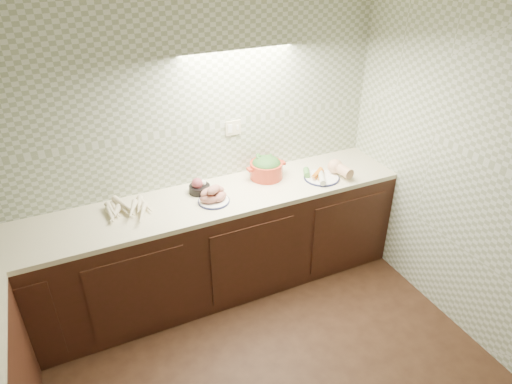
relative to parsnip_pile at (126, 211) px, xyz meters
name	(u,v)px	position (x,y,z in m)	size (l,w,h in m)	color
room	(274,229)	(0.41, -1.53, 0.69)	(3.60, 3.60, 2.60)	black
counter	(120,357)	(-0.27, -0.85, -0.48)	(3.60, 3.60, 0.90)	black
parsnip_pile	(126,211)	(0.00, 0.00, 0.00)	(0.36, 0.43, 0.08)	beige
sweet_potato_plate	(213,196)	(0.64, -0.09, 0.02)	(0.24, 0.24, 0.14)	#161A43
onion_bowl	(199,187)	(0.59, 0.09, 0.01)	(0.17, 0.17, 0.13)	black
dutch_oven	(266,168)	(1.18, 0.09, 0.06)	(0.34, 0.27, 0.19)	#BA341C
veg_plate	(328,171)	(1.65, -0.11, 0.02)	(0.36, 0.30, 0.14)	#161A43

